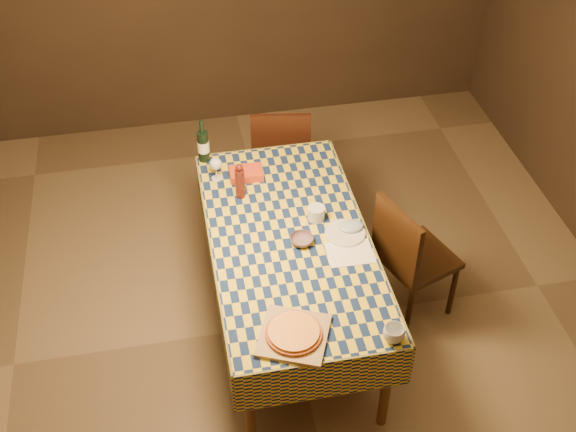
# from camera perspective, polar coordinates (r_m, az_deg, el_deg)

# --- Properties ---
(room) EXTENTS (5.00, 5.10, 2.70)m
(room) POSITION_cam_1_polar(r_m,az_deg,el_deg) (3.88, 0.14, 4.51)
(room) COLOR brown
(room) RESTS_ON ground
(dining_table) EXTENTS (0.94, 1.84, 0.77)m
(dining_table) POSITION_cam_1_polar(r_m,az_deg,el_deg) (4.30, 0.13, -2.49)
(dining_table) COLOR brown
(dining_table) RESTS_ON ground
(cutting_board) EXTENTS (0.45, 0.45, 0.02)m
(cutting_board) POSITION_cam_1_polar(r_m,az_deg,el_deg) (3.74, 0.45, -9.42)
(cutting_board) COLOR #A27C4C
(cutting_board) RESTS_ON dining_table
(pizza) EXTENTS (0.30, 0.30, 0.03)m
(pizza) POSITION_cam_1_polar(r_m,az_deg,el_deg) (3.72, 0.45, -9.18)
(pizza) COLOR #A6481B
(pizza) RESTS_ON cutting_board
(pepper_mill) EXTENTS (0.06, 0.06, 0.25)m
(pepper_mill) POSITION_cam_1_polar(r_m,az_deg,el_deg) (4.47, -3.82, 2.72)
(pepper_mill) COLOR #461310
(pepper_mill) RESTS_ON dining_table
(bowl) EXTENTS (0.17, 0.17, 0.04)m
(bowl) POSITION_cam_1_polar(r_m,az_deg,el_deg) (4.21, 1.09, -1.91)
(bowl) COLOR #664D56
(bowl) RESTS_ON dining_table
(wine_glass) EXTENTS (0.08, 0.08, 0.16)m
(wine_glass) POSITION_cam_1_polar(r_m,az_deg,el_deg) (4.63, -5.74, 4.06)
(wine_glass) COLOR silver
(wine_glass) RESTS_ON dining_table
(wine_bottle) EXTENTS (0.10, 0.10, 0.31)m
(wine_bottle) POSITION_cam_1_polar(r_m,az_deg,el_deg) (4.80, -6.71, 5.55)
(wine_bottle) COLOR black
(wine_bottle) RESTS_ON dining_table
(deli_tub) EXTENTS (0.13, 0.13, 0.09)m
(deli_tub) POSITION_cam_1_polar(r_m,az_deg,el_deg) (4.35, 2.24, 0.23)
(deli_tub) COLOR silver
(deli_tub) RESTS_ON dining_table
(takeout_container) EXTENTS (0.22, 0.15, 0.05)m
(takeout_container) POSITION_cam_1_polar(r_m,az_deg,el_deg) (4.68, -3.33, 3.38)
(takeout_container) COLOR red
(takeout_container) RESTS_ON dining_table
(white_plate) EXTENTS (0.31, 0.31, 0.01)m
(white_plate) POSITION_cam_1_polar(r_m,az_deg,el_deg) (4.28, 4.53, -1.35)
(white_plate) COLOR silver
(white_plate) RESTS_ON dining_table
(tumbler) EXTENTS (0.15, 0.15, 0.09)m
(tumbler) POSITION_cam_1_polar(r_m,az_deg,el_deg) (3.74, 8.36, -9.20)
(tumbler) COLOR silver
(tumbler) RESTS_ON dining_table
(flour_patch) EXTENTS (0.27, 0.21, 0.00)m
(flour_patch) POSITION_cam_1_polar(r_m,az_deg,el_deg) (4.17, 4.92, -2.93)
(flour_patch) COLOR white
(flour_patch) RESTS_ON dining_table
(flour_bag) EXTENTS (0.16, 0.13, 0.04)m
(flour_bag) POSITION_cam_1_polar(r_m,az_deg,el_deg) (4.31, 5.00, -0.82)
(flour_bag) COLOR #9EADCB
(flour_bag) RESTS_ON dining_table
(chair_far) EXTENTS (0.48, 0.49, 0.93)m
(chair_far) POSITION_cam_1_polar(r_m,az_deg,el_deg) (5.32, -0.58, 5.03)
(chair_far) COLOR black
(chair_far) RESTS_ON ground
(chair_right) EXTENTS (0.55, 0.54, 0.93)m
(chair_right) POSITION_cam_1_polar(r_m,az_deg,el_deg) (4.56, 9.50, -3.02)
(chair_right) COLOR black
(chair_right) RESTS_ON ground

